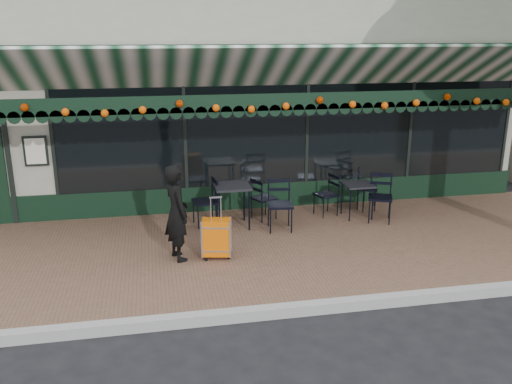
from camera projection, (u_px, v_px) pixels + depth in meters
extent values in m
plane|color=black|center=(286.00, 312.00, 7.19)|extent=(80.00, 80.00, 0.00)
cube|color=brown|center=(257.00, 250.00, 9.05)|extent=(18.00, 4.00, 0.15)
cube|color=#9E9E99|center=(287.00, 310.00, 7.09)|extent=(18.00, 0.16, 0.15)
cube|color=#A8A692|center=(212.00, 84.00, 14.07)|extent=(12.00, 8.00, 4.50)
cube|color=black|center=(297.00, 133.00, 10.68)|extent=(9.20, 0.04, 2.00)
cube|color=silver|center=(36.00, 151.00, 9.78)|extent=(0.42, 0.04, 0.55)
cube|color=black|center=(251.00, 103.00, 8.85)|extent=(12.00, 0.03, 0.28)
cylinder|color=#EF4E07|center=(251.00, 104.00, 8.80)|extent=(11.60, 0.12, 0.12)
imported|color=black|center=(177.00, 213.00, 8.31)|extent=(0.52, 0.64, 1.51)
cube|color=#E16107|center=(216.00, 237.00, 8.44)|extent=(0.48, 0.32, 0.58)
cube|color=black|center=(217.00, 256.00, 8.53)|extent=(0.48, 0.32, 0.06)
cube|color=silver|center=(216.00, 208.00, 8.31)|extent=(0.20, 0.07, 0.36)
cube|color=black|center=(358.00, 184.00, 10.24)|extent=(0.54, 0.54, 0.04)
cylinder|color=black|center=(350.00, 205.00, 10.08)|extent=(0.03, 0.03, 0.63)
cylinder|color=black|center=(373.00, 204.00, 10.17)|extent=(0.03, 0.03, 0.63)
cylinder|color=black|center=(342.00, 198.00, 10.51)|extent=(0.03, 0.03, 0.63)
cylinder|color=black|center=(364.00, 197.00, 10.59)|extent=(0.03, 0.03, 0.63)
cube|color=black|center=(232.00, 186.00, 9.71)|extent=(0.64, 0.64, 0.04)
cylinder|color=black|center=(220.00, 212.00, 9.52)|extent=(0.03, 0.03, 0.74)
cylinder|color=black|center=(249.00, 211.00, 9.62)|extent=(0.03, 0.03, 0.74)
cylinder|color=black|center=(216.00, 203.00, 10.02)|extent=(0.03, 0.03, 0.74)
cylinder|color=black|center=(244.00, 202.00, 10.12)|extent=(0.03, 0.03, 0.74)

